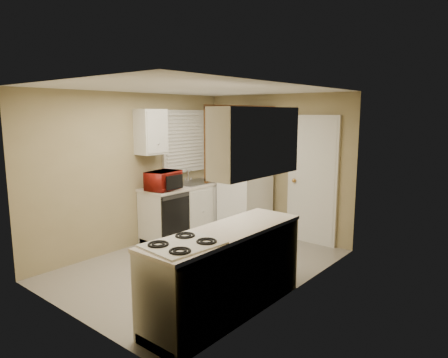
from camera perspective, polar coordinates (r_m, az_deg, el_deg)
The scene contains 19 objects.
floor at distance 5.69m, azimuth -3.29°, elevation -12.14°, with size 3.80×3.80×0.00m, color #AEA79C.
ceiling at distance 5.30m, azimuth -3.54°, elevation 12.75°, with size 3.80×3.80×0.00m, color white.
wall_left at distance 6.40m, azimuth -12.62°, elevation 1.19°, with size 3.80×3.80×0.00m, color tan.
wall_right at distance 4.54m, azimuth 9.62°, elevation -2.02°, with size 3.80×3.80×0.00m, color tan.
wall_back at distance 6.86m, azimuth 7.48°, elevation 1.88°, with size 2.80×2.80×0.00m, color tan.
wall_front at distance 4.21m, azimuth -21.36°, elevation -3.45°, with size 2.80×2.80×0.00m, color tan.
left_counter at distance 6.90m, azimuth -4.93°, elevation -4.36°, with size 0.60×1.80×0.90m, color silver.
dishwasher at distance 6.29m, azimuth -6.89°, elevation -5.40°, with size 0.03×0.58×0.72m, color black.
sink at distance 6.92m, azimuth -4.11°, elevation -0.84°, with size 0.54×0.74×0.16m, color gray.
microwave at distance 6.29m, azimuth -8.64°, elevation -0.20°, with size 0.30×0.53×0.36m, color #9F1A11.
soap_bottle at distance 7.27m, azimuth -1.89°, elevation 0.79°, with size 0.08×0.08×0.17m, color silver.
window_blinds at distance 7.01m, azimuth -5.72°, elevation 5.36°, with size 0.10×0.98×1.08m, color silver.
upper_cabinet_left at distance 6.36m, azimuth -10.40°, elevation 6.65°, with size 0.30×0.45×0.70m, color silver.
refrigerator at distance 6.81m, azimuth 3.01°, elevation -1.16°, with size 0.69×0.67×1.68m, color white.
cabinet_over_fridge at distance 6.91m, azimuth 4.11°, elevation 8.64°, with size 0.70×0.30×0.40m, color silver.
interior_door at distance 6.51m, azimuth 12.47°, elevation -0.26°, with size 0.86×0.06×2.08m, color white.
right_counter at distance 4.29m, azimuth 0.24°, elevation -13.05°, with size 0.60×2.00×0.90m, color silver.
stove at distance 3.90m, azimuth -5.79°, elevation -16.30°, with size 0.54×0.66×0.80m, color white.
upper_cabinet_right at distance 4.12m, azimuth 4.53°, elevation 5.35°, with size 0.30×1.20×0.70m, color silver.
Camera 1 is at (3.62, -3.86, 2.09)m, focal length 32.00 mm.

